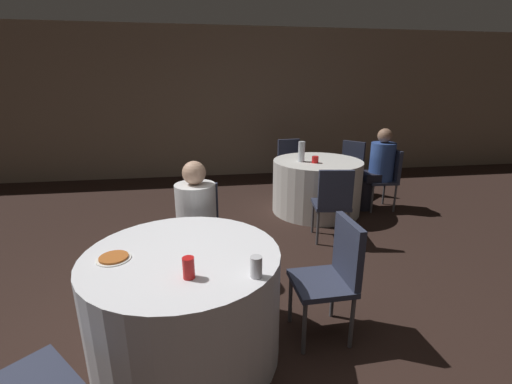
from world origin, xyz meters
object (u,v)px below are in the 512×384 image
Objects in this scene: person_blue_shirt at (377,169)px; soda_can_silver at (256,267)px; soda_can_red at (189,268)px; bottle_far at (301,152)px; chair_far_east at (387,174)px; chair_far_south at (333,199)px; chair_near_north at (198,222)px; chair_near_east at (335,269)px; chair_far_north at (290,161)px; table_near at (186,304)px; pizza_plate_near at (114,258)px; table_far at (316,186)px; chair_far_northeast at (350,164)px; person_white_shirt at (196,223)px.

soda_can_silver is at bearing 144.74° from person_blue_shirt.
soda_can_silver is 1.00× the size of soda_can_red.
chair_far_east is at bearing -0.93° from bottle_far.
soda_can_silver is at bearing 142.75° from chair_far_east.
person_blue_shirt is at bearing 52.19° from chair_far_south.
chair_far_east is (2.70, 1.44, 0.00)m from chair_near_north.
chair_far_north is at bearing -10.69° from chair_near_east.
soda_can_silver is (-0.62, -0.37, 0.28)m from chair_near_east.
chair_near_east reaches higher than table_near.
chair_far_east is at bearing 47.98° from chair_far_south.
chair_far_north is (1.53, 2.52, 0.00)m from chair_near_north.
bottle_far is (1.44, 2.79, 0.08)m from soda_can_red.
soda_can_silver is at bearing -110.77° from bottle_far.
person_blue_shirt is 3.93m from pizza_plate_near.
chair_near_east is at bearing 1.28° from table_near.
table_far is 2.24m from chair_near_north.
table_near is at bearing 58.30° from chair_far_north.
person_blue_shirt is at bearing 47.19° from soda_can_red.
chair_near_north is 1.00× the size of chair_far_north.
table_far is 1.41× the size of chair_far_south.
chair_near_north reaches higher than pizza_plate_near.
bottle_far is (1.08, 2.84, 0.08)m from soda_can_silver.
table_near is at bearing -124.76° from table_far.
chair_far_east reaches higher than pizza_plate_near.
table_far is 1.05m from chair_far_east.
soda_can_silver is (-2.12, -3.54, 0.28)m from chair_far_northeast.
soda_can_red is (-2.57, -2.78, 0.21)m from person_blue_shirt.
person_white_shirt reaches higher than table_far.
person_white_shirt reaches higher than soda_can_silver.
table_near is at bearing 134.33° from chair_far_east.
table_far is 1.05m from chair_far_northeast.
chair_near_east and chair_far_northeast have the same top height.
chair_far_north is at bearing -115.44° from person_white_shirt.
soda_can_silver is (0.82, -0.33, 0.05)m from pizza_plate_near.
chair_far_east is at bearing 45.42° from soda_can_red.
chair_near_north is 0.78× the size of person_white_shirt.
person_blue_shirt reaches higher than table_far.
chair_near_east reaches higher than soda_can_silver.
chair_far_northeast and chair_far_east have the same top height.
table_near is 4.08m from chair_far_northeast.
pizza_plate_near is at bearing 130.68° from chair_far_east.
chair_near_north is at bearing 103.69° from soda_can_silver.
chair_near_east is 0.78× the size of person_white_shirt.
chair_near_north is at bearing 88.74° from soda_can_red.
chair_far_south is at bearing 82.05° from chair_far_north.
pizza_plate_near is 1.68× the size of soda_can_red.
chair_far_northeast is 7.24× the size of soda_can_silver.
table_near is at bearing 2.15° from pizza_plate_near.
chair_far_northeast is at bearing 40.27° from table_far.
chair_far_north is (-1.16, 1.08, 0.00)m from chair_far_east.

